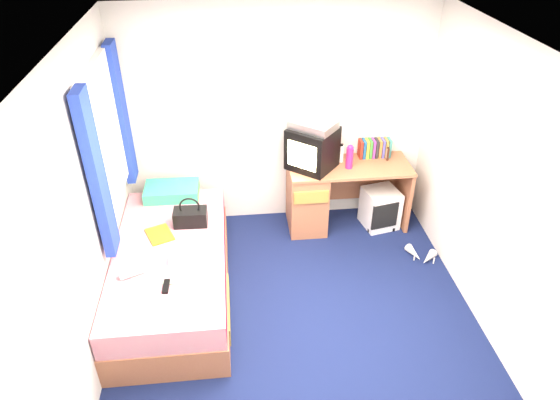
{
  "coord_description": "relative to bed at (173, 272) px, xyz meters",
  "views": [
    {
      "loc": [
        -0.48,
        -3.11,
        3.33
      ],
      "look_at": [
        -0.08,
        0.7,
        0.83
      ],
      "focal_mm": 32.0,
      "sensor_mm": 36.0,
      "label": 1
    }
  ],
  "objects": [
    {
      "name": "ground",
      "position": [
        1.1,
        -0.46,
        -0.27
      ],
      "size": [
        3.4,
        3.4,
        0.0
      ],
      "primitive_type": "plane",
      "color": "#0C1438",
      "rests_on": "ground"
    },
    {
      "name": "room_shell",
      "position": [
        1.1,
        -0.46,
        1.18
      ],
      "size": [
        3.4,
        3.4,
        3.4
      ],
      "color": "white",
      "rests_on": "ground"
    },
    {
      "name": "bed",
      "position": [
        0.0,
        0.0,
        0.0
      ],
      "size": [
        1.01,
        2.0,
        0.54
      ],
      "color": "#A46444",
      "rests_on": "ground"
    },
    {
      "name": "pillow",
      "position": [
        -0.04,
        0.89,
        0.33
      ],
      "size": [
        0.55,
        0.35,
        0.12
      ],
      "primitive_type": "cube",
      "rotation": [
        0.0,
        0.0,
        -0.01
      ],
      "color": "teal",
      "rests_on": "bed"
    },
    {
      "name": "desk",
      "position": [
        1.57,
        0.98,
        0.14
      ],
      "size": [
        1.3,
        0.55,
        0.75
      ],
      "color": "#A46444",
      "rests_on": "ground"
    },
    {
      "name": "storage_cube",
      "position": [
        2.22,
        0.9,
        -0.05
      ],
      "size": [
        0.42,
        0.42,
        0.44
      ],
      "primitive_type": "cube",
      "rotation": [
        0.0,
        0.0,
        0.21
      ],
      "color": "white",
      "rests_on": "ground"
    },
    {
      "name": "crt_tv",
      "position": [
        1.43,
        0.98,
        0.7
      ],
      "size": [
        0.6,
        0.6,
        0.44
      ],
      "rotation": [
        0.0,
        0.0,
        -0.69
      ],
      "color": "black",
      "rests_on": "desk"
    },
    {
      "name": "vcr",
      "position": [
        1.44,
        0.98,
        0.96
      ],
      "size": [
        0.53,
        0.52,
        0.08
      ],
      "primitive_type": "cube",
      "rotation": [
        0.0,
        0.0,
        -0.69
      ],
      "color": "#A8A8AB",
      "rests_on": "crt_tv"
    },
    {
      "name": "book_row",
      "position": [
        2.15,
        1.14,
        0.58
      ],
      "size": [
        0.34,
        0.13,
        0.2
      ],
      "color": "maroon",
      "rests_on": "desk"
    },
    {
      "name": "picture_frame",
      "position": [
        2.28,
        1.08,
        0.55
      ],
      "size": [
        0.04,
        0.12,
        0.14
      ],
      "primitive_type": "cube",
      "rotation": [
        0.0,
        0.0,
        -0.13
      ],
      "color": "black",
      "rests_on": "desk"
    },
    {
      "name": "pink_water_bottle",
      "position": [
        1.82,
        0.92,
        0.6
      ],
      "size": [
        0.08,
        0.08,
        0.24
      ],
      "primitive_type": "cylinder",
      "rotation": [
        0.0,
        0.0,
        0.11
      ],
      "color": "#E11F67",
      "rests_on": "desk"
    },
    {
      "name": "aerosol_can",
      "position": [
        1.76,
        1.06,
        0.58
      ],
      "size": [
        0.06,
        0.06,
        0.19
      ],
      "primitive_type": "cylinder",
      "rotation": [
        0.0,
        0.0,
        -0.11
      ],
      "color": "white",
      "rests_on": "desk"
    },
    {
      "name": "handbag",
      "position": [
        0.18,
        0.37,
        0.36
      ],
      "size": [
        0.32,
        0.19,
        0.29
      ],
      "rotation": [
        0.0,
        0.0,
        -0.03
      ],
      "color": "black",
      "rests_on": "bed"
    },
    {
      "name": "towel",
      "position": [
        0.18,
        -0.15,
        0.32
      ],
      "size": [
        0.33,
        0.29,
        0.09
      ],
      "primitive_type": "cube",
      "rotation": [
        0.0,
        0.0,
        -0.21
      ],
      "color": "silver",
      "rests_on": "bed"
    },
    {
      "name": "magazine",
      "position": [
        -0.1,
        0.22,
        0.28
      ],
      "size": [
        0.3,
        0.34,
        0.01
      ],
      "primitive_type": "cube",
      "rotation": [
        0.0,
        0.0,
        0.39
      ],
      "color": "yellow",
      "rests_on": "bed"
    },
    {
      "name": "water_bottle",
      "position": [
        -0.28,
        -0.33,
        0.31
      ],
      "size": [
        0.21,
        0.14,
        0.07
      ],
      "primitive_type": "cylinder",
      "rotation": [
        0.0,
        1.57,
        0.41
      ],
      "color": "white",
      "rests_on": "bed"
    },
    {
      "name": "colour_swatch_fan",
      "position": [
        0.08,
        -0.45,
        0.28
      ],
      "size": [
        0.22,
        0.07,
        0.01
      ],
      "primitive_type": "cube",
      "rotation": [
        0.0,
        0.0,
        -0.05
      ],
      "color": "yellow",
      "rests_on": "bed"
    },
    {
      "name": "remote_control",
      "position": [
        0.02,
        -0.5,
        0.28
      ],
      "size": [
        0.06,
        0.16,
        0.02
      ],
      "primitive_type": "cube",
      "rotation": [
        0.0,
        0.0,
        -0.04
      ],
      "color": "black",
      "rests_on": "bed"
    },
    {
      "name": "window_assembly",
      "position": [
        -0.45,
        0.44,
        1.15
      ],
      "size": [
        0.11,
        1.42,
        1.4
      ],
      "color": "silver",
      "rests_on": "room_shell"
    },
    {
      "name": "white_heels",
      "position": [
        2.49,
        0.25,
        -0.23
      ],
      "size": [
        0.3,
        0.31,
        0.09
      ],
      "color": "silver",
      "rests_on": "ground"
    }
  ]
}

